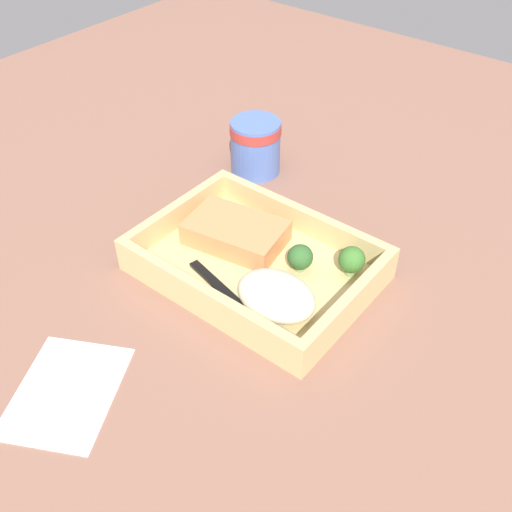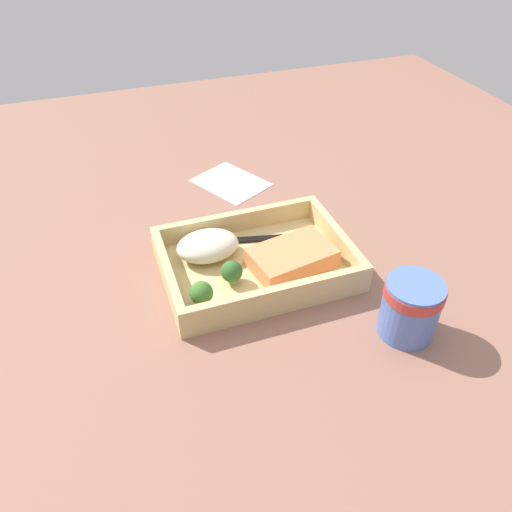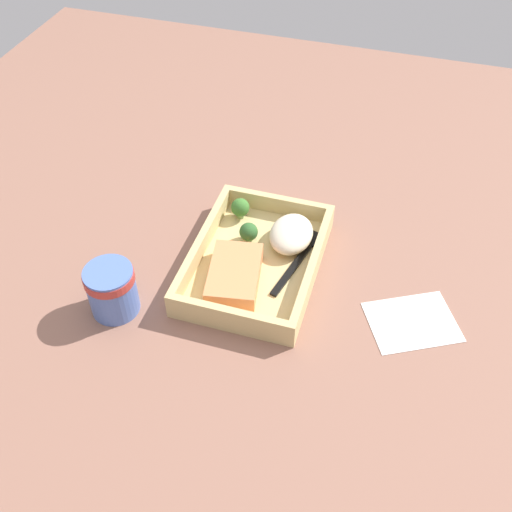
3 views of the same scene
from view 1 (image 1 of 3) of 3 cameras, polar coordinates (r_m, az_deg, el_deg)
The scene contains 10 objects.
ground_plane at distance 73.17cm, azimuth 0.00°, elevation -2.19°, with size 160.00×160.00×2.00cm, color #865B4B.
takeout_tray at distance 72.09cm, azimuth 0.00°, elevation -1.26°, with size 27.08×19.49×1.20cm, color tan.
tray_rim at distance 70.61cm, azimuth 0.00°, elevation 0.08°, with size 27.08×19.49×3.26cm.
salmon_fillet at distance 74.25cm, azimuth -1.94°, elevation 2.26°, with size 11.86×7.56×2.88cm, color #E88551.
mashed_potatoes at distance 65.30cm, azimuth 1.94°, elevation -3.78°, with size 9.29×6.95×3.80cm, color beige.
broccoli_floret_1 at distance 70.04cm, azimuth 9.11°, elevation -0.39°, with size 3.14×3.14×3.82cm.
broccoli_floret_2 at distance 70.06cm, azimuth 4.23°, elevation -0.14°, with size 3.06×3.06×3.51cm.
fork at distance 66.65cm, azimuth -1.66°, elevation -4.67°, with size 15.76×5.18×0.44cm.
paper_cup at distance 88.18cm, azimuth -0.05°, elevation 10.61°, with size 7.41×7.41×8.05cm.
receipt_slip at distance 63.53cm, azimuth -17.61°, elevation -12.17°, with size 9.77×12.74×0.24cm, color white.
Camera 1 is at (33.12, -41.89, 49.03)cm, focal length 42.00 mm.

